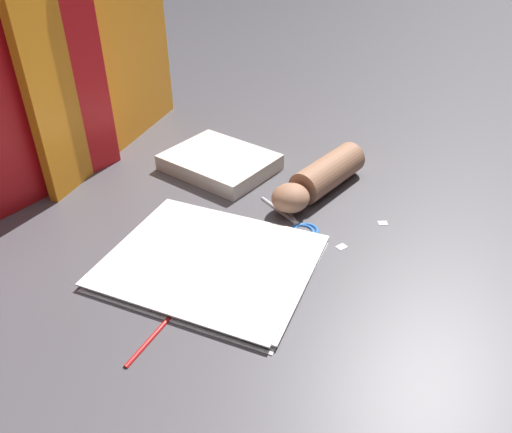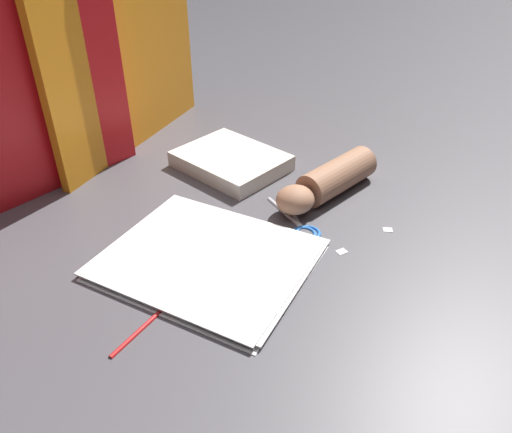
{
  "view_description": "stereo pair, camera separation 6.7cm",
  "coord_description": "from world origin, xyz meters",
  "px_view_note": "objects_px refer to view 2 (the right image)",
  "views": [
    {
      "loc": [
        -0.68,
        -0.39,
        0.57
      ],
      "look_at": [
        -0.02,
        -0.04,
        0.06
      ],
      "focal_mm": 35.0,
      "sensor_mm": 36.0,
      "label": 1
    },
    {
      "loc": [
        -0.65,
        -0.45,
        0.57
      ],
      "look_at": [
        -0.02,
        -0.04,
        0.06
      ],
      "focal_mm": 35.0,
      "sensor_mm": 36.0,
      "label": 2
    }
  ],
  "objects_px": {
    "hand_forearm": "(328,181)",
    "paper_stack": "(208,259)",
    "book_closed": "(231,161)",
    "scissors": "(299,224)"
  },
  "relations": [
    {
      "from": "paper_stack",
      "to": "hand_forearm",
      "type": "relative_size",
      "value": 1.33
    },
    {
      "from": "paper_stack",
      "to": "scissors",
      "type": "bearing_deg",
      "value": -23.85
    },
    {
      "from": "book_closed",
      "to": "hand_forearm",
      "type": "distance_m",
      "value": 0.25
    },
    {
      "from": "hand_forearm",
      "to": "paper_stack",
      "type": "bearing_deg",
      "value": 166.46
    },
    {
      "from": "book_closed",
      "to": "scissors",
      "type": "xyz_separation_m",
      "value": [
        -0.12,
        -0.25,
        -0.01
      ]
    },
    {
      "from": "book_closed",
      "to": "scissors",
      "type": "distance_m",
      "value": 0.28
    },
    {
      "from": "scissors",
      "to": "paper_stack",
      "type": "bearing_deg",
      "value": 156.15
    },
    {
      "from": "scissors",
      "to": "hand_forearm",
      "type": "height_order",
      "value": "hand_forearm"
    },
    {
      "from": "paper_stack",
      "to": "book_closed",
      "type": "relative_size",
      "value": 1.44
    },
    {
      "from": "paper_stack",
      "to": "scissors",
      "type": "xyz_separation_m",
      "value": [
        0.19,
        -0.08,
        -0.0
      ]
    }
  ]
}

